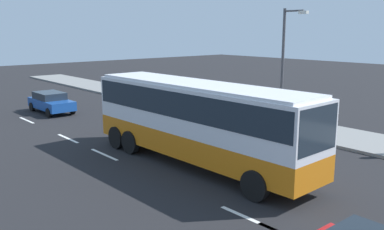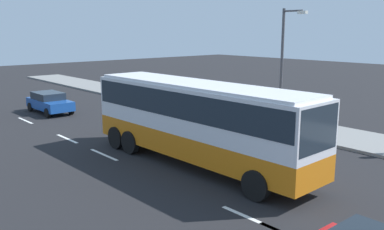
% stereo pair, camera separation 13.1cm
% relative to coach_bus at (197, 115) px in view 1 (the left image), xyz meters
% --- Properties ---
extents(ground_plane, '(120.00, 120.00, 0.00)m').
position_rel_coach_bus_xyz_m(ground_plane, '(0.99, 0.34, -2.22)').
color(ground_plane, black).
extents(sidewalk_curb, '(80.00, 4.00, 0.15)m').
position_rel_coach_bus_xyz_m(sidewalk_curb, '(0.99, 9.00, -2.15)').
color(sidewalk_curb, gray).
rests_on(sidewalk_curb, ground_plane).
extents(lane_centreline, '(30.69, 0.16, 0.01)m').
position_rel_coach_bus_xyz_m(lane_centreline, '(-0.04, -2.28, -2.22)').
color(lane_centreline, white).
rests_on(lane_centreline, ground_plane).
extents(coach_bus, '(11.63, 2.80, 3.60)m').
position_rel_coach_bus_xyz_m(coach_bus, '(0.00, 0.00, 0.00)').
color(coach_bus, orange).
rests_on(coach_bus, ground_plane).
extents(car_blue_saloon, '(4.28, 1.92, 1.44)m').
position_rel_coach_bus_xyz_m(car_blue_saloon, '(-15.60, 0.02, -1.45)').
color(car_blue_saloon, '#194799').
rests_on(car_blue_saloon, ground_plane).
extents(street_lamp, '(1.54, 0.24, 6.78)m').
position_rel_coach_bus_xyz_m(street_lamp, '(-1.34, 7.79, 1.80)').
color(street_lamp, '#47474C').
rests_on(street_lamp, sidewalk_curb).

